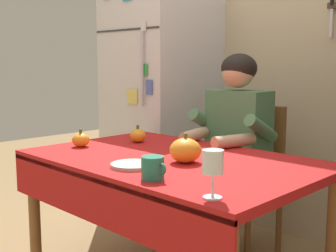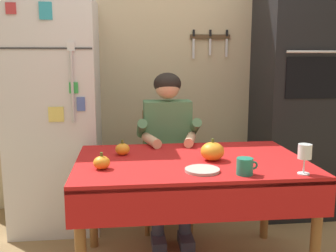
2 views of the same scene
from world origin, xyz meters
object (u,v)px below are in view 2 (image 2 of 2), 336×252
at_px(chair_behind_person, 166,162).
at_px(seated_person, 168,140).
at_px(pumpkin_medium, 212,151).
at_px(pumpkin_small, 123,149).
at_px(dining_table, 191,173).
at_px(wall_oven, 294,94).
at_px(refrigerator, 56,115).
at_px(coffee_mug, 245,166).
at_px(serving_tray, 202,170).
at_px(wine_glass, 305,153).
at_px(pumpkin_large, 102,163).

distance_m(chair_behind_person, seated_person, 0.29).
distance_m(pumpkin_medium, pumpkin_small, 0.58).
bearing_deg(dining_table, pumpkin_medium, -8.27).
relative_size(wall_oven, dining_table, 1.50).
xyz_separation_m(refrigerator, coffee_mug, (1.18, -1.21, -0.11)).
bearing_deg(serving_tray, pumpkin_small, 136.33).
height_order(dining_table, wine_glass, wine_glass).
relative_size(coffee_mug, pumpkin_large, 1.21).
xyz_separation_m(wall_oven, pumpkin_small, (-1.47, -0.75, -0.27)).
distance_m(coffee_mug, serving_tray, 0.23).
bearing_deg(dining_table, wine_glass, -32.42).
distance_m(coffee_mug, wine_glass, 0.33).
bearing_deg(refrigerator, wall_oven, 1.14).
height_order(pumpkin_medium, serving_tray, pumpkin_medium).
relative_size(dining_table, coffee_mug, 11.95).
bearing_deg(chair_behind_person, serving_tray, -84.82).
distance_m(dining_table, pumpkin_medium, 0.19).
bearing_deg(pumpkin_large, wine_glass, -11.30).
distance_m(wall_oven, pumpkin_small, 1.67).
bearing_deg(pumpkin_small, wall_oven, 26.99).
distance_m(seated_person, pumpkin_large, 0.87).
relative_size(pumpkin_large, pumpkin_small, 0.98).
bearing_deg(coffee_mug, dining_table, 125.98).
relative_size(pumpkin_large, pumpkin_medium, 0.67).
xyz_separation_m(coffee_mug, pumpkin_medium, (-0.11, 0.31, 0.01)).
xyz_separation_m(seated_person, wine_glass, (0.63, -0.95, 0.12)).
xyz_separation_m(wall_oven, pumpkin_medium, (-0.92, -0.94, -0.25)).
distance_m(dining_table, serving_tray, 0.26).
bearing_deg(refrigerator, pumpkin_large, -67.72).
height_order(dining_table, chair_behind_person, chair_behind_person).
bearing_deg(pumpkin_large, wall_oven, 33.71).
bearing_deg(wine_glass, pumpkin_medium, 142.04).
xyz_separation_m(chair_behind_person, pumpkin_medium, (0.20, -0.81, 0.29)).
xyz_separation_m(dining_table, pumpkin_medium, (0.13, -0.02, 0.14)).
bearing_deg(wine_glass, seated_person, 123.28).
relative_size(seated_person, coffee_mug, 10.63).
height_order(chair_behind_person, seated_person, seated_person).
distance_m(chair_behind_person, pumpkin_medium, 0.88).
height_order(refrigerator, coffee_mug, refrigerator).
relative_size(dining_table, wine_glass, 8.48).
bearing_deg(wall_oven, serving_tray, -131.50).
distance_m(wine_glass, pumpkin_medium, 0.54).
bearing_deg(seated_person, pumpkin_large, -121.89).
bearing_deg(pumpkin_medium, pumpkin_small, 160.43).
bearing_deg(coffee_mug, pumpkin_medium, 109.63).
xyz_separation_m(wall_oven, coffee_mug, (-0.82, -1.25, -0.26)).
bearing_deg(pumpkin_medium, refrigerator, 140.04).
relative_size(chair_behind_person, pumpkin_small, 9.43).
distance_m(dining_table, pumpkin_small, 0.47).
bearing_deg(chair_behind_person, wine_glass, -61.28).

